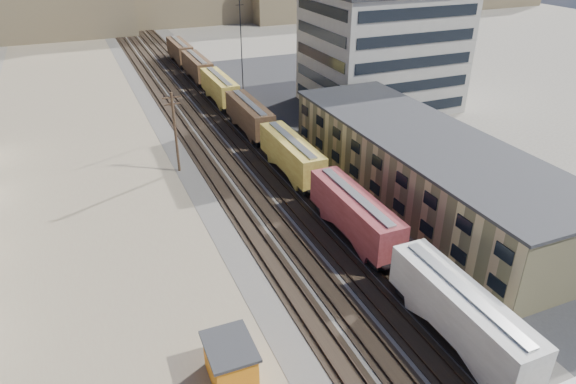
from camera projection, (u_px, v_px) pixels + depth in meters
name	position (u px, v px, depth m)	size (l,w,h in m)	color
ballast_bed	(227.00, 138.00, 72.97)	(18.00, 200.00, 0.06)	#4C4742
dirt_yard	(82.00, 195.00, 57.92)	(24.00, 180.00, 0.03)	#85715B
asphalt_lot	(418.00, 153.00, 68.37)	(26.00, 120.00, 0.04)	#232326
rail_tracks	(223.00, 138.00, 72.74)	(11.40, 200.00, 0.24)	black
freight_train	(268.00, 133.00, 67.41)	(3.00, 119.74, 4.46)	black
warehouse	(423.00, 166.00, 56.11)	(12.40, 40.40, 7.25)	tan
office_tower	(381.00, 49.00, 82.37)	(22.60, 18.60, 18.45)	#9E998E
utility_pole_north	(175.00, 131.00, 61.06)	(2.20, 0.32, 10.00)	#382619
radio_mast	(242.00, 55.00, 78.95)	(1.20, 0.16, 18.00)	black
maintenance_shed	(230.00, 361.00, 33.99)	(3.18, 4.09, 2.98)	orange
parked_car_blue	(354.00, 97.00, 87.49)	(2.80, 6.08, 1.69)	navy
parked_car_far	(393.00, 113.00, 80.24)	(1.83, 4.55, 1.55)	white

